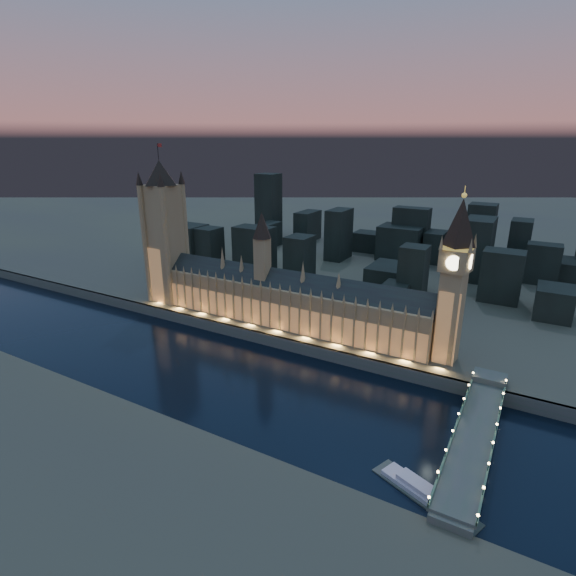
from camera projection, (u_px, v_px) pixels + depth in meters
The scene contains 9 objects.
ground_plane at pixel (235, 372), 268.95m from camera, with size 2000.00×2000.00×0.00m, color black.
north_bank at pixel (433, 226), 696.46m from camera, with size 2000.00×960.00×8.00m, color #434241.
embankment_wall at pixel (271, 340), 301.49m from camera, with size 2000.00×2.50×8.00m, color #445848.
palace_of_westminster at pixel (286, 300), 311.71m from camera, with size 202.00×21.29×78.00m.
victoria_tower at pixel (164, 226), 349.91m from camera, with size 31.68×31.68×121.69m.
elizabeth_tower at pixel (455, 268), 248.97m from camera, with size 18.00×18.00×101.51m.
westminster_bridge at pixel (475, 437), 201.10m from camera, with size 16.90×113.00×15.90m.
river_boat at pixel (425, 493), 174.96m from camera, with size 45.38×26.64×4.50m.
city_backdrop at pixel (410, 247), 445.96m from camera, with size 469.24×215.63×83.06m.
Camera 1 is at (145.59, -192.30, 133.00)m, focal length 28.00 mm.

